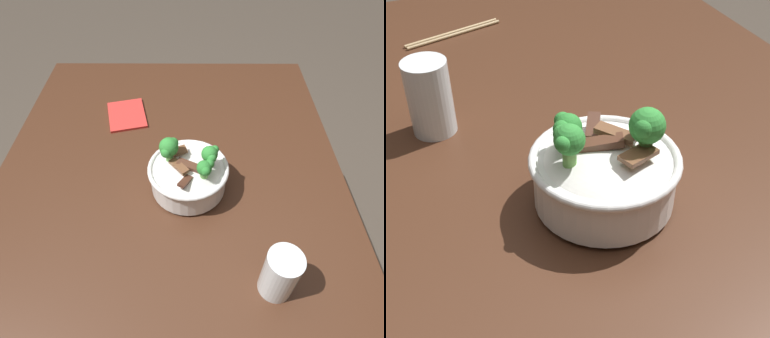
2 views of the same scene
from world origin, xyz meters
TOP-DOWN VIEW (x-y plane):
  - ground at (0.00, 0.00)m, footprint 10.00×10.00m
  - dining_table at (0.00, 0.00)m, footprint 1.52×0.97m
  - rice_bowl at (-0.12, 0.05)m, footprint 0.21×0.21m
  - drinking_glass at (0.15, 0.24)m, footprint 0.07×0.07m
  - folded_napkin at (-0.43, -0.15)m, footprint 0.18×0.15m

SIDE VIEW (x-z plane):
  - ground at x=0.00m, z-range 0.00..0.00m
  - dining_table at x=0.00m, z-range 0.32..1.14m
  - folded_napkin at x=-0.43m, z-range 0.82..0.83m
  - drinking_glass at x=0.15m, z-range 0.81..0.94m
  - rice_bowl at x=-0.12m, z-range 0.81..0.96m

